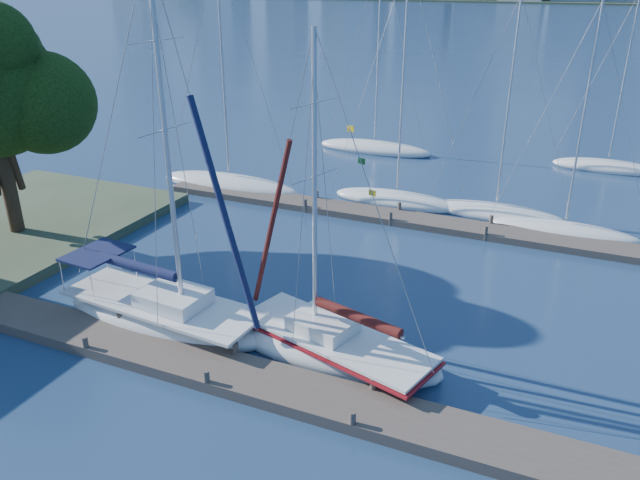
% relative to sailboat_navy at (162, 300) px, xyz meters
% --- Properties ---
extents(ground, '(700.00, 700.00, 0.00)m').
position_rel_sailboat_navy_xyz_m(ground, '(3.85, -1.98, -1.06)').
color(ground, navy).
rests_on(ground, ground).
extents(near_dock, '(26.00, 2.00, 0.40)m').
position_rel_sailboat_navy_xyz_m(near_dock, '(3.85, -1.98, -0.86)').
color(near_dock, '#4C4138').
rests_on(near_dock, ground).
extents(far_dock, '(30.00, 1.80, 0.36)m').
position_rel_sailboat_navy_xyz_m(far_dock, '(5.85, 14.02, -0.88)').
color(far_dock, '#4C4138').
rests_on(far_dock, ground).
extents(far_shore, '(800.00, 100.00, 1.50)m').
position_rel_sailboat_navy_xyz_m(far_shore, '(3.85, 318.02, -1.06)').
color(far_shore, '#38472D').
rests_on(far_shore, ground).
extents(sailboat_navy, '(8.90, 3.54, 13.81)m').
position_rel_sailboat_navy_xyz_m(sailboat_navy, '(0.00, 0.00, 0.00)').
color(sailboat_navy, white).
rests_on(sailboat_navy, ground).
extents(sailboat_maroon, '(8.13, 4.52, 11.59)m').
position_rel_sailboat_navy_xyz_m(sailboat_maroon, '(6.86, 0.58, -0.13)').
color(sailboat_maroon, white).
rests_on(sailboat_maroon, ground).
extents(bg_boat_0, '(9.81, 3.98, 14.39)m').
position_rel_sailboat_navy_xyz_m(bg_boat_0, '(-6.26, 15.16, -0.77)').
color(bg_boat_0, white).
rests_on(bg_boat_0, ground).
extents(bg_boat_2, '(7.88, 4.08, 13.58)m').
position_rel_sailboat_navy_xyz_m(bg_boat_2, '(4.16, 16.65, -0.80)').
color(bg_boat_2, white).
rests_on(bg_boat_2, ground).
extents(bg_boat_3, '(7.54, 2.36, 11.85)m').
position_rel_sailboat_navy_xyz_m(bg_boat_3, '(9.78, 16.85, -0.82)').
color(bg_boat_3, white).
rests_on(bg_boat_3, ground).
extents(bg_boat_4, '(7.59, 2.83, 11.66)m').
position_rel_sailboat_navy_xyz_m(bg_boat_4, '(13.45, 15.57, -0.83)').
color(bg_boat_4, white).
rests_on(bg_boat_4, ground).
extents(bg_boat_6, '(9.03, 5.14, 14.62)m').
position_rel_sailboat_navy_xyz_m(bg_boat_6, '(-0.79, 27.00, -0.77)').
color(bg_boat_6, white).
rests_on(bg_boat_6, ground).
extents(bg_boat_7, '(7.30, 2.90, 11.76)m').
position_rel_sailboat_navy_xyz_m(bg_boat_7, '(15.33, 28.83, -0.81)').
color(bg_boat_7, white).
rests_on(bg_boat_7, ground).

